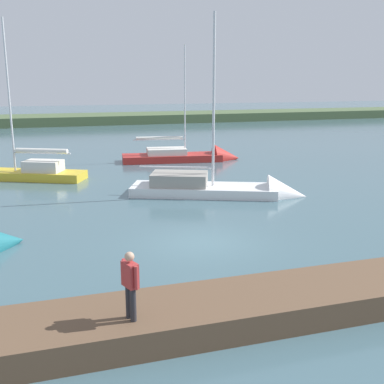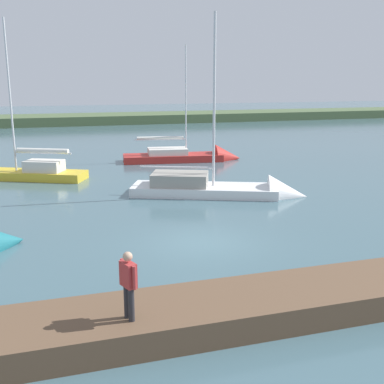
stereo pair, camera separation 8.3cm
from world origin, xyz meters
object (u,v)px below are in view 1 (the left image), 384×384
sailboat_outer_mooring (228,193)px  sailboat_far_right (15,176)px  sailboat_inner_slip (192,158)px  person_on_dock (130,281)px

sailboat_outer_mooring → sailboat_far_right: sailboat_far_right is taller
sailboat_far_right → sailboat_inner_slip: sailboat_far_right is taller
sailboat_far_right → sailboat_inner_slip: size_ratio=1.10×
sailboat_far_right → sailboat_inner_slip: bearing=-140.2°
sailboat_outer_mooring → sailboat_far_right: size_ratio=1.00×
sailboat_outer_mooring → sailboat_far_right: (11.02, -7.92, 0.04)m
sailboat_outer_mooring → person_on_dock: 15.07m
sailboat_outer_mooring → sailboat_far_right: 13.57m
sailboat_inner_slip → person_on_dock: 25.69m
sailboat_far_right → person_on_dock: 21.29m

